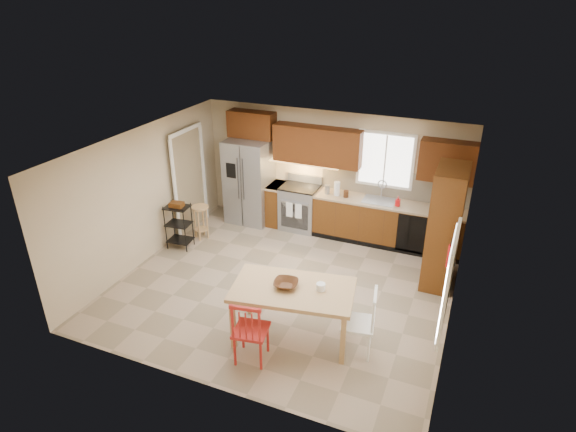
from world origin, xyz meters
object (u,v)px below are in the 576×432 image
(soap_bottle, at_px, (398,201))
(dining_table, at_px, (293,313))
(range_stove, at_px, (300,208))
(pantry, at_px, (445,227))
(chair_red, at_px, (251,329))
(utility_cart, at_px, (179,226))
(chair_white, at_px, (358,322))
(table_bowl, at_px, (286,287))
(fire_extinguisher, at_px, (451,257))
(table_jar, at_px, (321,288))
(refrigerator, at_px, (249,181))
(bar_stool, at_px, (201,222))

(soap_bottle, distance_m, dining_table, 3.42)
(range_stove, distance_m, soap_bottle, 2.10)
(range_stove, bearing_deg, pantry, -18.29)
(soap_bottle, bearing_deg, chair_red, -106.81)
(soap_bottle, bearing_deg, utility_cart, -157.51)
(chair_white, bearing_deg, table_bowl, 82.82)
(fire_extinguisher, xyz_separation_m, dining_table, (-1.98, -1.31, -0.68))
(pantry, relative_size, table_bowl, 6.04)
(fire_extinguisher, height_order, table_jar, fire_extinguisher)
(fire_extinguisher, height_order, dining_table, fire_extinguisher)
(soap_bottle, height_order, table_jar, soap_bottle)
(dining_table, height_order, table_jar, table_jar)
(chair_white, distance_m, utility_cart, 4.33)
(range_stove, distance_m, table_bowl, 3.54)
(dining_table, height_order, chair_red, chair_red)
(chair_white, height_order, utility_cart, chair_white)
(refrigerator, distance_m, range_stove, 1.24)
(bar_stool, height_order, utility_cart, utility_cart)
(dining_table, bearing_deg, range_stove, 99.79)
(chair_white, bearing_deg, fire_extinguisher, -49.11)
(soap_bottle, bearing_deg, range_stove, 177.60)
(table_bowl, bearing_deg, chair_red, -110.47)
(soap_bottle, relative_size, utility_cart, 0.21)
(range_stove, relative_size, dining_table, 0.54)
(table_jar, bearing_deg, soap_bottle, 81.77)
(table_jar, xyz_separation_m, bar_stool, (-3.26, 2.03, -0.53))
(pantry, bearing_deg, soap_bottle, 136.55)
(pantry, bearing_deg, fire_extinguisher, -79.22)
(chair_red, xyz_separation_m, chair_white, (1.30, 0.70, 0.00))
(fire_extinguisher, xyz_separation_m, table_bowl, (-2.09, -1.31, -0.25))
(fire_extinguisher, bearing_deg, utility_cart, 176.23)
(chair_white, relative_size, table_bowl, 2.90)
(refrigerator, height_order, table_jar, refrigerator)
(soap_bottle, bearing_deg, table_bowl, -106.06)
(soap_bottle, relative_size, bar_stool, 0.27)
(refrigerator, relative_size, chair_red, 1.80)
(refrigerator, xyz_separation_m, fire_extinguisher, (4.33, -1.98, 0.19))
(pantry, distance_m, bar_stool, 4.73)
(pantry, bearing_deg, range_stove, 161.71)
(chair_red, bearing_deg, table_bowl, 59.65)
(chair_red, relative_size, bar_stool, 1.43)
(range_stove, xyz_separation_m, dining_table, (1.20, -3.35, -0.04))
(chair_white, bearing_deg, range_stove, 23.17)
(soap_bottle, bearing_deg, refrigerator, 179.55)
(refrigerator, xyz_separation_m, table_bowl, (2.24, -3.29, -0.06))
(dining_table, bearing_deg, chair_red, -128.18)
(pantry, bearing_deg, chair_red, -125.28)
(dining_table, bearing_deg, chair_white, -6.87)
(table_jar, bearing_deg, table_bowl, -167.47)
(fire_extinguisher, bearing_deg, dining_table, -146.45)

